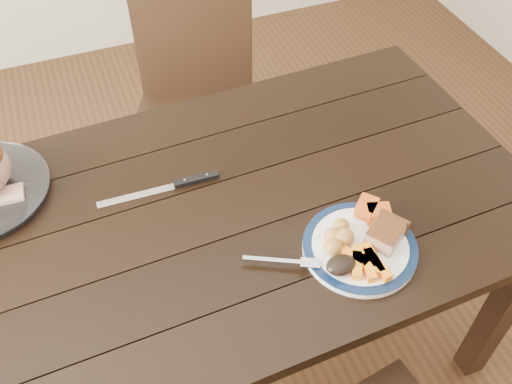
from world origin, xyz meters
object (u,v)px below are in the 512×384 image
object	(u,v)px
chair_far	(193,99)
dinner_plate	(360,248)
dining_table	(225,231)
pork_slice	(385,234)
carving_knife	(182,183)
fork	(287,262)

from	to	relation	value
chair_far	dinner_plate	size ratio (longest dim) A/B	3.44
dining_table	dinner_plate	world-z (taller)	dinner_plate
chair_far	pork_slice	size ratio (longest dim) A/B	10.50
dining_table	chair_far	world-z (taller)	chair_far
pork_slice	carving_knife	distance (m)	0.53
chair_far	pork_slice	distance (m)	1.03
fork	carving_knife	world-z (taller)	fork
dining_table	carving_knife	world-z (taller)	carving_knife
pork_slice	dining_table	bearing A→B (deg)	142.60
dining_table	chair_far	bearing A→B (deg)	80.65
dining_table	carving_knife	xyz separation A→B (m)	(-0.08, 0.12, 0.10)
dining_table	fork	size ratio (longest dim) A/B	9.78
pork_slice	carving_knife	world-z (taller)	pork_slice
chair_far	fork	distance (m)	0.98
pork_slice	carving_knife	xyz separation A→B (m)	(-0.39, 0.36, -0.03)
carving_knife	pork_slice	bearing A→B (deg)	-40.65
chair_far	pork_slice	xyz separation A→B (m)	(0.20, -0.97, 0.27)
dinner_plate	fork	size ratio (longest dim) A/B	1.62
carving_knife	chair_far	bearing A→B (deg)	73.98
fork	carving_knife	size ratio (longest dim) A/B	0.52
dining_table	fork	world-z (taller)	fork
dinner_plate	carving_knife	bearing A→B (deg)	133.33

